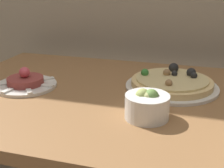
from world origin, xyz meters
TOP-DOWN VIEW (x-y plane):
  - dining_table at (0.00, 0.39)m, footprint 1.23×0.78m
  - pizza_plate at (0.12, 0.50)m, footprint 0.31×0.31m
  - tartare_plate at (-0.35, 0.37)m, footprint 0.21×0.21m
  - small_bowl at (0.08, 0.25)m, footprint 0.12×0.12m

SIDE VIEW (x-z plane):
  - dining_table at x=0.00m, z-range 0.28..1.08m
  - tartare_plate at x=-0.35m, z-range 0.77..0.84m
  - pizza_plate at x=0.12m, z-range 0.78..0.84m
  - small_bowl at x=0.08m, z-range 0.79..0.87m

